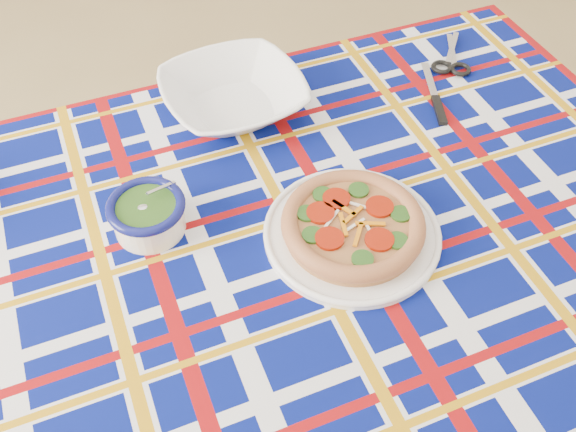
{
  "coord_description": "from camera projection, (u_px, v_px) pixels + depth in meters",
  "views": [
    {
      "loc": [
        0.17,
        -1.13,
        1.45
      ],
      "look_at": [
        0.32,
        -0.49,
        0.71
      ],
      "focal_mm": 40.0,
      "sensor_mm": 36.0,
      "label": 1
    }
  ],
  "objects": [
    {
      "name": "floor",
      "position": [
        137.0,
        273.0,
        1.79
      ],
      "size": [
        4.0,
        4.0,
        0.0
      ],
      "primitive_type": "plane",
      "color": "olive",
      "rests_on": "ground"
    },
    {
      "name": "dining_table",
      "position": [
        258.0,
        281.0,
        1.02
      ],
      "size": [
        1.58,
        1.12,
        0.68
      ],
      "rotation": [
        0.0,
        0.0,
        0.15
      ],
      "color": "brown",
      "rests_on": "floor"
    },
    {
      "name": "tablecloth",
      "position": [
        257.0,
        273.0,
        1.0
      ],
      "size": [
        1.61,
        1.16,
        0.1
      ],
      "primitive_type": null,
      "rotation": [
        0.0,
        0.0,
        0.15
      ],
      "color": "#050F63",
      "rests_on": "dining_table"
    },
    {
      "name": "main_focaccia_plate",
      "position": [
        353.0,
        225.0,
        0.97
      ],
      "size": [
        0.34,
        0.34,
        0.05
      ],
      "primitive_type": null,
      "rotation": [
        0.0,
        0.0,
        0.26
      ],
      "color": "#A5693A",
      "rests_on": "tablecloth"
    },
    {
      "name": "pesto_bowl",
      "position": [
        147.0,
        213.0,
        0.97
      ],
      "size": [
        0.13,
        0.13,
        0.07
      ],
      "primitive_type": null,
      "rotation": [
        0.0,
        0.0,
        0.04
      ],
      "color": "#1D3E11",
      "rests_on": "tablecloth"
    },
    {
      "name": "serving_bowl",
      "position": [
        233.0,
        96.0,
        1.17
      ],
      "size": [
        0.3,
        0.3,
        0.06
      ],
      "primitive_type": "imported",
      "rotation": [
        0.0,
        0.0,
        0.22
      ],
      "color": "white",
      "rests_on": "tablecloth"
    },
    {
      "name": "table_knife",
      "position": [
        430.0,
        81.0,
        1.24
      ],
      "size": [
        0.05,
        0.2,
        0.01
      ],
      "primitive_type": null,
      "rotation": [
        0.0,
        0.0,
        1.38
      ],
      "color": "silver",
      "rests_on": "tablecloth"
    },
    {
      "name": "kitchen_scissors",
      "position": [
        452.0,
        49.0,
        1.31
      ],
      "size": [
        0.15,
        0.19,
        0.01
      ],
      "primitive_type": null,
      "rotation": [
        0.0,
        0.0,
        1.15
      ],
      "color": "silver",
      "rests_on": "tablecloth"
    }
  ]
}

